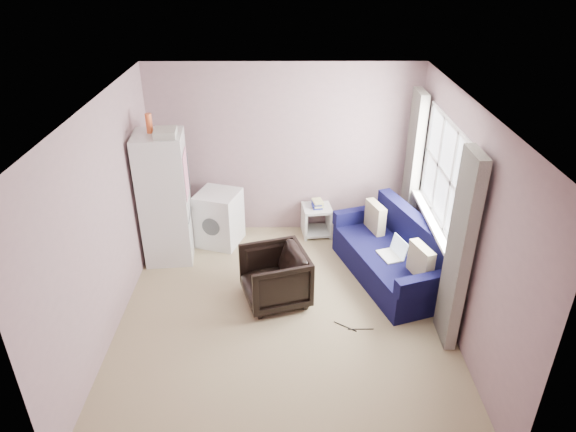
# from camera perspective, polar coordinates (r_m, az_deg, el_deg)

# --- Properties ---
(room) EXTENTS (3.84, 4.24, 2.54)m
(room) POSITION_cam_1_polar(r_m,az_deg,el_deg) (5.46, -0.28, -0.60)
(room) COLOR #9A8864
(room) RESTS_ON ground
(armchair) EXTENTS (0.87, 0.90, 0.75)m
(armchair) POSITION_cam_1_polar(r_m,az_deg,el_deg) (6.16, -1.49, -6.52)
(armchair) COLOR black
(armchair) RESTS_ON ground
(fridge) EXTENTS (0.68, 0.67, 2.03)m
(fridge) POSITION_cam_1_polar(r_m,az_deg,el_deg) (6.94, -13.54, 1.98)
(fridge) COLOR silver
(fridge) RESTS_ON ground
(washing_machine) EXTENTS (0.70, 0.70, 0.79)m
(washing_machine) POSITION_cam_1_polar(r_m,az_deg,el_deg) (7.39, -7.67, -0.11)
(washing_machine) COLOR silver
(washing_machine) RESTS_ON ground
(side_table) EXTENTS (0.46, 0.46, 0.56)m
(side_table) POSITION_cam_1_polar(r_m,az_deg,el_deg) (7.61, 3.20, -0.25)
(side_table) COLOR silver
(side_table) RESTS_ON ground
(sofa) EXTENTS (1.39, 2.03, 0.83)m
(sofa) POSITION_cam_1_polar(r_m,az_deg,el_deg) (6.76, 11.77, -4.45)
(sofa) COLOR #0B0B35
(sofa) RESTS_ON ground
(window_dressing) EXTENTS (0.17, 2.62, 2.18)m
(window_dressing) POSITION_cam_1_polar(r_m,az_deg,el_deg) (6.39, 15.75, 1.31)
(window_dressing) COLOR white
(window_dressing) RESTS_ON ground
(floor_cables) EXTENTS (0.44, 0.18, 0.01)m
(floor_cables) POSITION_cam_1_polar(r_m,az_deg,el_deg) (6.01, 7.23, -12.22)
(floor_cables) COLOR black
(floor_cables) RESTS_ON ground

